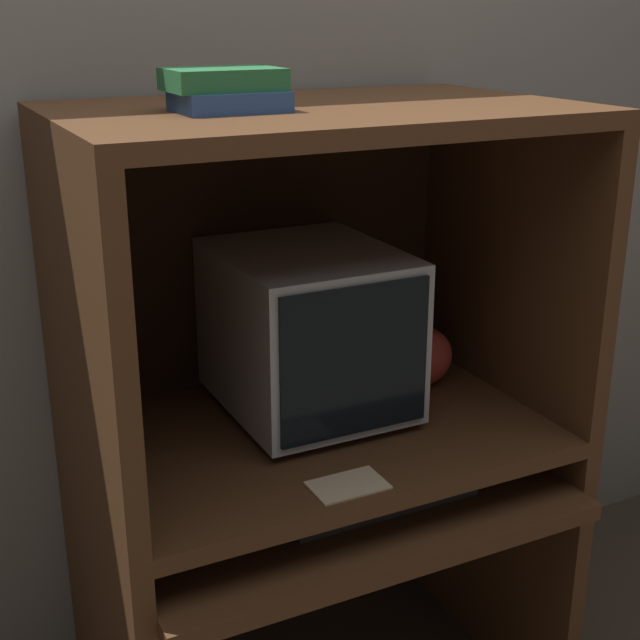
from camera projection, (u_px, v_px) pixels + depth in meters
wall_back at (243, 143)px, 2.09m from camera, size 6.00×0.06×2.60m
desk_base at (328, 569)px, 2.01m from camera, size 1.02×0.72×0.62m
desk_monitor_shelf at (318, 436)px, 1.95m from camera, size 1.02×0.67×0.12m
hutch_upper at (310, 219)px, 1.82m from camera, size 1.02×0.67×0.68m
crt_monitor at (308, 330)px, 1.95m from camera, size 0.36×0.44×0.37m
keyboard at (375, 496)px, 1.86m from camera, size 0.42×0.15×0.03m
mouse at (475, 464)px, 1.99m from camera, size 0.06×0.04×0.03m
snack_bag at (416, 357)px, 2.11m from camera, size 0.18×0.14×0.15m
book_stack at (226, 90)px, 1.60m from camera, size 0.20×0.15×0.08m
paper_card at (348, 485)px, 1.69m from camera, size 0.14×0.09×0.00m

